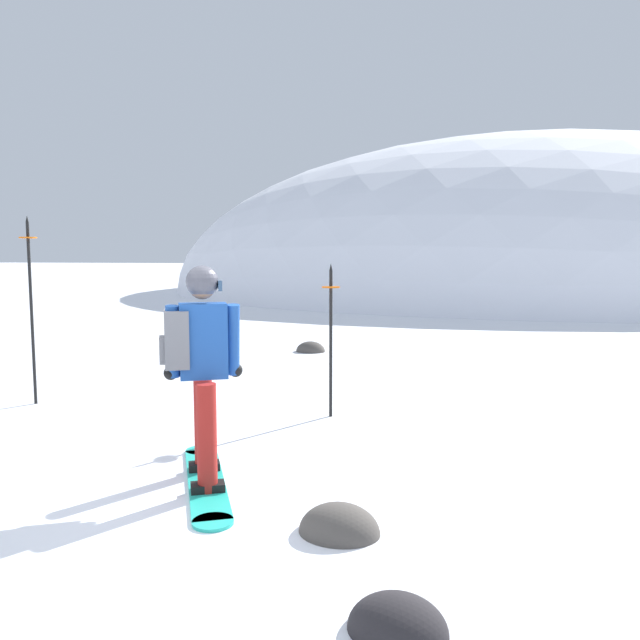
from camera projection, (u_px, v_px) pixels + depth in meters
ground_plane at (157, 514)px, 4.26m from camera, size 300.00×300.00×0.00m
ridge_peak_main at (513, 291)px, 32.22m from camera, size 35.25×31.73×15.27m
snowboarder_main at (200, 368)px, 4.76m from camera, size 1.10×1.61×1.71m
piste_marker_near at (331, 329)px, 6.79m from camera, size 0.20×0.20×1.71m
piste_marker_far at (31, 299)px, 7.35m from camera, size 0.20×0.20×2.27m
rock_dark at (311, 352)px, 11.58m from camera, size 0.56×0.47×0.39m
rock_mid at (339, 533)px, 3.98m from camera, size 0.54×0.46×0.38m
rock_small at (397, 631)px, 2.93m from camera, size 0.49×0.42×0.34m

